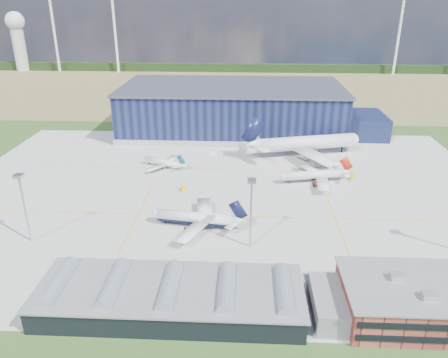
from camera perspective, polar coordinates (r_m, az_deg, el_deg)
ground at (r=164.66m, az=-0.11°, el=-3.21°), size 600.00×600.00×0.00m
apron at (r=173.66m, az=0.06°, el=-1.74°), size 220.00×160.00×0.08m
farmland at (r=374.66m, az=1.70°, el=11.85°), size 600.00×220.00×0.01m
treeline at (r=452.75m, az=1.95°, el=14.32°), size 600.00×8.00×8.00m
horizon_dressing at (r=486.14m, az=-22.29°, el=16.91°), size 440.20×18.00×70.00m
hangar at (r=249.91m, az=1.70°, el=8.87°), size 145.00×62.00×26.10m
ops_building at (r=120.47m, az=26.19°, el=-14.14°), size 46.00×23.00×10.90m
glass_concourse at (r=112.44m, az=-5.18°, el=-15.06°), size 78.00×23.00×8.60m
light_mast_west at (r=147.29m, az=-24.81°, el=-2.17°), size 2.60×2.60×23.00m
light_mast_center at (r=130.76m, az=3.57°, el=-3.06°), size 2.60×2.60×23.00m
airliner_navy at (r=146.73m, az=-3.86°, el=-4.35°), size 38.22×37.61×10.98m
airliner_red at (r=184.68m, az=11.63°, el=1.07°), size 37.74×37.20×10.43m
airliner_widebody at (r=214.03m, az=10.76°, el=5.56°), size 74.11×73.16×19.90m
airliner_regional at (r=199.29m, az=-8.06°, el=2.55°), size 30.71×30.46×7.61m
gse_tug_a at (r=175.68m, az=-5.32°, el=-1.30°), size 3.11×3.88×1.40m
gse_tug_b at (r=128.56m, az=-11.49°, el=-11.64°), size 3.79×4.00×1.45m
gse_cart_a at (r=178.61m, az=12.82°, el=-1.41°), size 2.28×3.15×1.28m
gse_van_b at (r=202.90m, az=13.29°, el=1.66°), size 4.09×4.51×1.93m
gse_tug_c at (r=194.13m, az=16.44°, el=0.26°), size 3.10×3.94×1.51m
gse_cart_b at (r=214.32m, az=-1.51°, el=3.36°), size 3.22×2.37×1.29m
car_b at (r=123.06m, az=4.33°, el=-13.04°), size 3.46×1.84×1.08m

